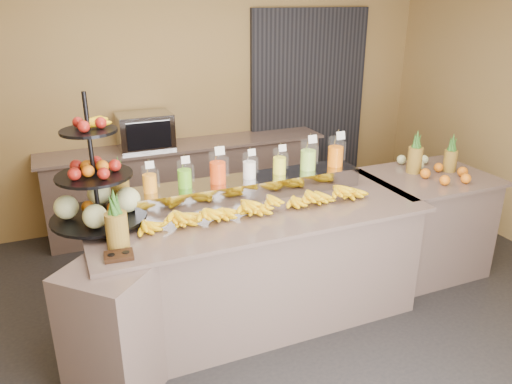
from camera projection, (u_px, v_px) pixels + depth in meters
ground at (273, 336)px, 3.79m from camera, size 6.00×6.00×0.00m
room_envelope at (255, 70)px, 3.85m from camera, size 6.04×5.02×2.82m
buffet_counter at (246, 269)px, 3.81m from camera, size 2.75×1.25×0.93m
right_counter at (423, 223)px, 4.59m from camera, size 1.08×0.88×0.93m
back_ledge at (188, 184)px, 5.55m from camera, size 3.10×0.55×0.93m
pitcher_tray at (249, 187)px, 3.94m from camera, size 1.85×0.30×0.15m
juice_pitcher_orange_a at (150, 181)px, 3.60m from camera, size 0.11×0.11×0.26m
juice_pitcher_green at (185, 176)px, 3.70m from camera, size 0.11×0.11×0.26m
juice_pitcher_orange_b at (218, 169)px, 3.78m from camera, size 0.13×0.13×0.31m
juice_pitcher_milk at (249, 167)px, 3.89m from camera, size 0.11×0.11×0.26m
juice_pitcher_lemon at (279, 163)px, 3.98m from camera, size 0.11×0.11×0.26m
juice_pitcher_lime at (308, 157)px, 4.07m from camera, size 0.13×0.14×0.32m
juice_pitcher_orange_c at (336, 153)px, 4.16m from camera, size 0.13×0.14×0.32m
banana_heap at (257, 203)px, 3.65m from camera, size 1.83×0.17×0.15m
fruit_stand at (103, 192)px, 3.41m from camera, size 0.70×0.70×0.92m
condiment_caddy at (119, 256)px, 3.02m from camera, size 0.18×0.14×0.03m
pineapple_left_a at (117, 226)px, 3.09m from camera, size 0.14×0.14×0.40m
pineapple_left_b at (121, 189)px, 3.68m from camera, size 0.13×0.13×0.41m
right_fruit_pile at (438, 167)px, 4.40m from camera, size 0.44×0.42×0.23m
oven_warmer at (145, 131)px, 5.16m from camera, size 0.55×0.39×0.37m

